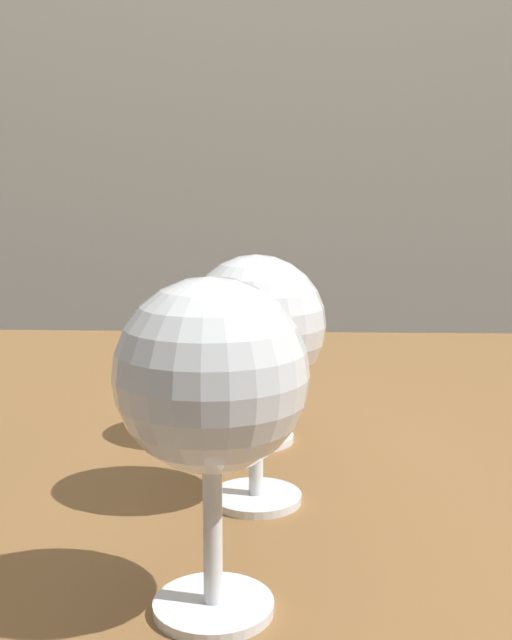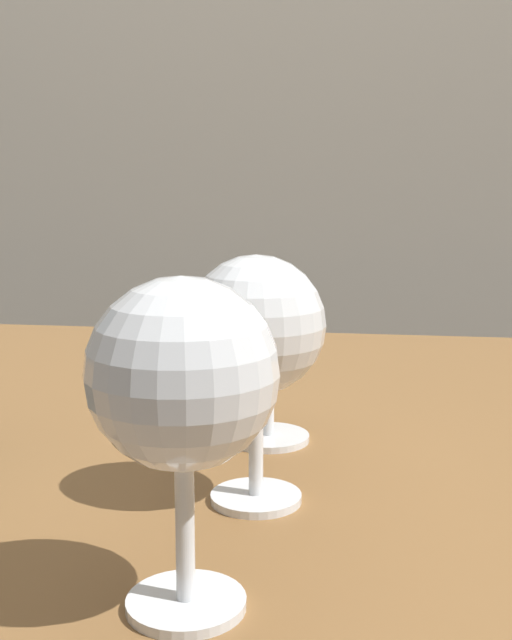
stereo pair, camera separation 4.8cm
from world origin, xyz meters
The scene contains 5 objects.
back_wall centered at (0.00, 1.15, 1.30)m, with size 5.00×0.08×2.60m, color beige.
dining_table centered at (0.00, 0.00, 0.67)m, with size 1.54×0.80×0.76m.
wine_glass_cabernet centered at (0.00, -0.29, 0.87)m, with size 0.09×0.09×0.16m.
wine_glass_amber centered at (0.01, -0.16, 0.87)m, with size 0.08×0.08×0.15m.
wine_glass_chardonnay centered at (0.01, -0.04, 0.86)m, with size 0.08×0.08×0.14m.
Camera 1 is at (0.03, -0.63, 0.96)m, focal length 45.13 mm.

